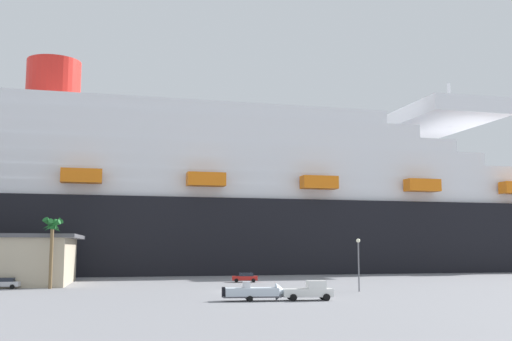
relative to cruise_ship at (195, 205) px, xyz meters
The scene contains 8 objects.
ground_plane 36.16m from the cruise_ship, 89.02° to the right, with size 600.00×600.00×0.00m, color gray.
cruise_ship is the anchor object (origin of this frame).
pickup_truck 79.52m from the cruise_ship, 84.54° to the right, with size 5.69×2.49×2.20m.
small_boat_on_trailer 78.94m from the cruise_ship, 88.82° to the right, with size 8.23×2.39×2.15m.
palm_tree 58.41m from the cruise_ship, 114.95° to the right, with size 3.18×3.18×10.31m.
street_lamp 68.49m from the cruise_ship, 74.93° to the right, with size 0.56×0.56×7.11m.
parked_car_silver_sedan 61.72m from the cruise_ship, 121.11° to the right, with size 4.72×2.54×1.58m.
parked_car_red_hatchback 43.64m from the cruise_ship, 81.90° to the right, with size 4.55×2.45×1.58m.
Camera 1 is at (-11.08, -84.57, 5.96)m, focal length 43.75 mm.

